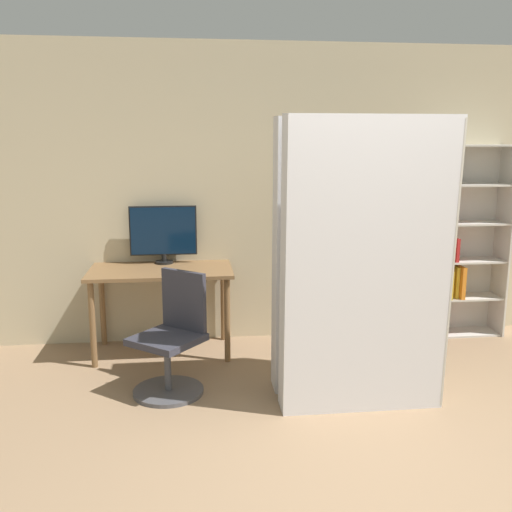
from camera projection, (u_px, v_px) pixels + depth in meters
The scene contains 7 objects.
wall_back at pixel (303, 194), 5.29m from camera, with size 8.00×0.06×2.70m.
desk at pixel (161, 280), 4.92m from camera, with size 1.22×0.67×0.76m.
monitor at pixel (163, 232), 5.08m from camera, with size 0.59×0.16×0.52m.
office_chair at pixel (172, 346), 4.20m from camera, with size 0.62×0.62×0.89m.
bookshelf at pixel (453, 246), 5.40m from camera, with size 0.77×0.31×1.81m.
mattress_near at pixel (367, 268), 3.80m from camera, with size 1.13×0.31×2.01m.
mattress_far at pixel (351, 257), 4.16m from camera, with size 1.13×0.28×2.00m.
Camera 1 is at (-1.05, -2.24, 1.83)m, focal length 40.00 mm.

